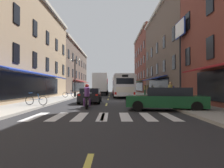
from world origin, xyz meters
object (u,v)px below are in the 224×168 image
at_px(sedan_mid, 103,90).
at_px(pedestrian_mid, 144,89).
at_px(billboard_sign, 179,41).
at_px(pedestrian_near, 169,91).
at_px(sedan_far, 89,95).
at_px(street_lamp_twin, 74,76).
at_px(motorcycle_rider, 86,98).
at_px(bicycle_near, 35,100).
at_px(sedan_near, 165,99).
at_px(pedestrian_far, 147,89).
at_px(transit_bus, 121,86).
at_px(bicycle_mid, 69,94).
at_px(box_truck, 100,84).

distance_m(sedan_mid, pedestrian_mid, 13.57).
height_order(billboard_sign, pedestrian_near, billboard_sign).
bearing_deg(sedan_far, street_lamp_twin, 109.37).
distance_m(sedan_far, pedestrian_mid, 16.57).
relative_size(pedestrian_near, pedestrian_mid, 1.02).
relative_size(motorcycle_rider, pedestrian_mid, 1.20).
bearing_deg(motorcycle_rider, bicycle_near, 169.51).
distance_m(bicycle_near, pedestrian_mid, 21.43).
bearing_deg(sedan_near, sedan_far, 133.33).
relative_size(sedan_near, pedestrian_mid, 2.87).
bearing_deg(pedestrian_far, billboard_sign, 125.31).
relative_size(pedestrian_mid, pedestrian_far, 0.98).
bearing_deg(transit_bus, bicycle_mid, -150.98).
relative_size(pedestrian_far, street_lamp_twin, 0.34).
bearing_deg(transit_bus, sedan_far, -107.85).
relative_size(billboard_sign, sedan_mid, 1.60).
bearing_deg(motorcycle_rider, street_lamp_twin, 104.33).
height_order(box_truck, street_lamp_twin, street_lamp_twin).
xyz_separation_m(box_truck, street_lamp_twin, (-3.09, -7.60, 1.06)).
height_order(box_truck, motorcycle_rider, box_truck).
relative_size(sedan_near, sedan_mid, 1.02).
relative_size(transit_bus, bicycle_mid, 6.72).
relative_size(billboard_sign, transit_bus, 0.69).
distance_m(sedan_near, pedestrian_far, 22.93).
bearing_deg(motorcycle_rider, pedestrian_near, 23.89).
height_order(sedan_near, pedestrian_far, pedestrian_far).
bearing_deg(sedan_mid, street_lamp_twin, -100.61).
xyz_separation_m(sedan_far, bicycle_mid, (-3.40, 6.82, -0.19)).
bearing_deg(pedestrian_mid, bicycle_mid, -128.08).
distance_m(sedan_near, sedan_far, 7.75).
bearing_deg(sedan_mid, pedestrian_mid, -57.23).
xyz_separation_m(box_truck, sedan_near, (5.35, -22.11, -1.21)).
bearing_deg(street_lamp_twin, pedestrian_near, -45.71).
relative_size(billboard_sign, box_truck, 1.12).
distance_m(sedan_far, bicycle_mid, 7.63).
bearing_deg(box_truck, bicycle_mid, -109.25).
height_order(sedan_near, pedestrian_mid, pedestrian_mid).
bearing_deg(bicycle_near, bicycle_mid, 89.38).
distance_m(bicycle_near, pedestrian_near, 10.65).
relative_size(sedan_far, bicycle_mid, 2.57).
xyz_separation_m(sedan_near, bicycle_near, (-8.83, 2.02, -0.22)).
bearing_deg(motorcycle_rider, bicycle_mid, 108.14).
bearing_deg(bicycle_mid, motorcycle_rider, -71.86).
bearing_deg(pedestrian_far, sedan_mid, -12.99).
xyz_separation_m(box_truck, bicycle_near, (-3.48, -20.09, -1.43)).
relative_size(billboard_sign, sedan_far, 1.80).
bearing_deg(transit_bus, bicycle_near, -115.98).
relative_size(billboard_sign, pedestrian_mid, 4.51).
xyz_separation_m(pedestrian_near, pedestrian_far, (1.52, 18.46, -0.02)).
distance_m(sedan_near, motorcycle_rider, 5.24).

